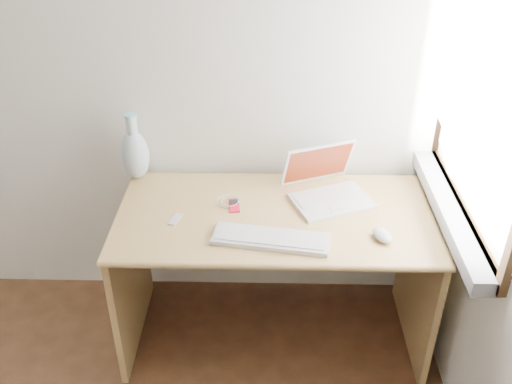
{
  "coord_description": "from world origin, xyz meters",
  "views": [
    {
      "loc": [
        0.96,
        -0.62,
        2.06
      ],
      "look_at": [
        0.91,
        1.35,
        0.83
      ],
      "focal_mm": 40.0,
      "sensor_mm": 36.0,
      "label": 1
    }
  ],
  "objects_px": {
    "desk": "(274,241)",
    "vase": "(135,153)",
    "external_keyboard": "(271,239)",
    "laptop": "(331,187)"
  },
  "relations": [
    {
      "from": "vase",
      "to": "laptop",
      "type": "bearing_deg",
      "value": -9.67
    },
    {
      "from": "external_keyboard",
      "to": "vase",
      "type": "bearing_deg",
      "value": 151.41
    },
    {
      "from": "desk",
      "to": "vase",
      "type": "distance_m",
      "value": 0.75
    },
    {
      "from": "desk",
      "to": "vase",
      "type": "bearing_deg",
      "value": 162.12
    },
    {
      "from": "laptop",
      "to": "external_keyboard",
      "type": "bearing_deg",
      "value": -150.92
    },
    {
      "from": "vase",
      "to": "external_keyboard",
      "type": "bearing_deg",
      "value": -37.56
    },
    {
      "from": "desk",
      "to": "external_keyboard",
      "type": "bearing_deg",
      "value": -93.85
    },
    {
      "from": "desk",
      "to": "external_keyboard",
      "type": "relative_size",
      "value": 2.83
    },
    {
      "from": "desk",
      "to": "laptop",
      "type": "bearing_deg",
      "value": 12.62
    },
    {
      "from": "laptop",
      "to": "desk",
      "type": "bearing_deg",
      "value": 170.75
    }
  ]
}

